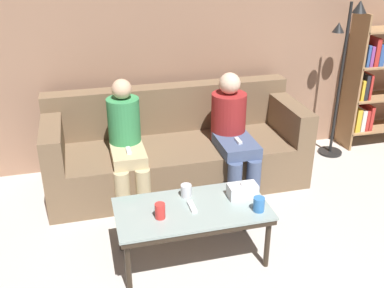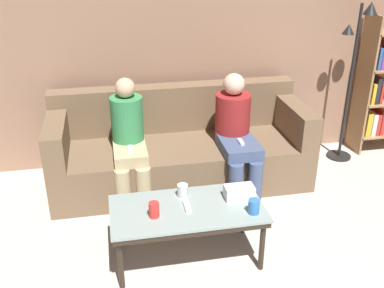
{
  "view_description": "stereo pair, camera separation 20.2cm",
  "coord_description": "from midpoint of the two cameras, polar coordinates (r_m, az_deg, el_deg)",
  "views": [
    {
      "loc": [
        -0.84,
        -0.23,
        2.25
      ],
      "look_at": [
        0.0,
        3.0,
        0.68
      ],
      "focal_mm": 42.0,
      "sensor_mm": 36.0,
      "label": 1
    },
    {
      "loc": [
        -0.64,
        -0.27,
        2.25
      ],
      "look_at": [
        0.0,
        3.0,
        0.68
      ],
      "focal_mm": 42.0,
      "sensor_mm": 36.0,
      "label": 2
    }
  ],
  "objects": [
    {
      "name": "cup_near_left",
      "position": [
        3.39,
        0.52,
        -5.94
      ],
      "size": [
        0.08,
        0.08,
        0.1
      ],
      "color": "silver",
      "rests_on": "coffee_table"
    },
    {
      "name": "seated_person_mid_left",
      "position": [
        4.2,
        6.96,
        1.71
      ],
      "size": [
        0.33,
        0.71,
        1.1
      ],
      "color": "#47567A",
      "rests_on": "ground_plane"
    },
    {
      "name": "cup_far_center",
      "position": [
        3.16,
        -3.01,
        -8.36
      ],
      "size": [
        0.07,
        0.07,
        0.11
      ],
      "color": "red",
      "rests_on": "coffee_table"
    },
    {
      "name": "seated_person_left_end",
      "position": [
        4.03,
        -6.6,
        0.66
      ],
      "size": [
        0.31,
        0.61,
        1.11
      ],
      "color": "tan",
      "rests_on": "ground_plane"
    },
    {
      "name": "tissue_box",
      "position": [
        3.4,
        7.72,
        -6.08
      ],
      "size": [
        0.22,
        0.12,
        0.13
      ],
      "color": "white",
      "rests_on": "coffee_table"
    },
    {
      "name": "game_remote",
      "position": [
        3.28,
        1.15,
        -7.97
      ],
      "size": [
        0.04,
        0.15,
        0.02
      ],
      "color": "white",
      "rests_on": "coffee_table"
    },
    {
      "name": "cup_near_right",
      "position": [
        3.24,
        9.66,
        -7.85
      ],
      "size": [
        0.08,
        0.08,
        0.11
      ],
      "color": "#3372BF",
      "rests_on": "coffee_table"
    },
    {
      "name": "standing_lamp",
      "position": [
        4.94,
        20.95,
        9.09
      ],
      "size": [
        0.31,
        0.26,
        1.65
      ],
      "color": "black",
      "rests_on": "ground_plane"
    },
    {
      "name": "couch",
      "position": [
        4.4,
        -0.27,
        -0.72
      ],
      "size": [
        2.44,
        0.9,
        0.89
      ],
      "color": "brown",
      "rests_on": "ground_plane"
    },
    {
      "name": "wall_back",
      "position": [
        4.56,
        -1.56,
        13.22
      ],
      "size": [
        12.0,
        0.06,
        2.6
      ],
      "color": "#9E755B",
      "rests_on": "ground_plane"
    },
    {
      "name": "coffee_table",
      "position": [
        3.31,
        1.15,
        -8.74
      ],
      "size": [
        1.11,
        0.56,
        0.45
      ],
      "color": "#8C9E99",
      "rests_on": "ground_plane"
    }
  ]
}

